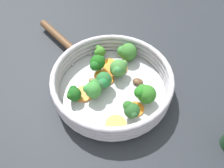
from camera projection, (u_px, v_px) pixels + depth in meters
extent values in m
plane|color=#23272B|center=(112.00, 90.00, 0.54)|extent=(4.00, 4.00, 0.00)
cylinder|color=#B2B5B7|center=(112.00, 89.00, 0.53)|extent=(0.27, 0.27, 0.01)
torus|color=#B8B1BB|center=(112.00, 86.00, 0.52)|extent=(0.28, 0.28, 0.01)
torus|color=#B8B1BB|center=(112.00, 83.00, 0.51)|extent=(0.28, 0.28, 0.01)
torus|color=#B8B1BB|center=(112.00, 79.00, 0.50)|extent=(0.28, 0.28, 0.01)
torus|color=#B8B1BB|center=(112.00, 76.00, 0.49)|extent=(0.28, 0.28, 0.01)
cylinder|color=brown|center=(60.00, 38.00, 0.63)|extent=(0.05, 0.19, 0.02)
sphere|color=#B5B3B3|center=(91.00, 54.00, 0.60)|extent=(0.01, 0.01, 0.01)
sphere|color=#B6B2B5|center=(72.00, 64.00, 0.57)|extent=(0.01, 0.01, 0.01)
cylinder|color=#F99640|center=(116.00, 125.00, 0.47)|extent=(0.06, 0.06, 0.00)
cylinder|color=orange|center=(105.00, 79.00, 0.54)|extent=(0.06, 0.06, 0.00)
cylinder|color=orange|center=(109.00, 65.00, 0.57)|extent=(0.04, 0.04, 0.00)
cylinder|color=orange|center=(103.00, 76.00, 0.55)|extent=(0.06, 0.06, 0.00)
cylinder|color=orange|center=(119.00, 68.00, 0.57)|extent=(0.06, 0.06, 0.00)
cylinder|color=orange|center=(84.00, 94.00, 0.52)|extent=(0.05, 0.05, 0.01)
cylinder|color=orange|center=(136.00, 109.00, 0.49)|extent=(0.05, 0.05, 0.00)
cylinder|color=orange|center=(114.00, 67.00, 0.57)|extent=(0.06, 0.06, 0.01)
cylinder|color=#5C9054|center=(104.00, 85.00, 0.52)|extent=(0.01, 0.01, 0.02)
sphere|color=#25662F|center=(104.00, 80.00, 0.51)|extent=(0.04, 0.04, 0.04)
sphere|color=#1E6F34|center=(103.00, 83.00, 0.49)|extent=(0.02, 0.02, 0.02)
sphere|color=#2D6538|center=(101.00, 82.00, 0.49)|extent=(0.02, 0.02, 0.02)
cylinder|color=#5E9843|center=(101.00, 56.00, 0.59)|extent=(0.01, 0.01, 0.02)
sphere|color=#3B7C24|center=(100.00, 52.00, 0.57)|extent=(0.03, 0.03, 0.03)
sphere|color=#348420|center=(97.00, 53.00, 0.57)|extent=(0.01, 0.01, 0.01)
sphere|color=#437F2D|center=(98.00, 48.00, 0.57)|extent=(0.02, 0.02, 0.02)
cylinder|color=#74A452|center=(118.00, 73.00, 0.55)|extent=(0.01, 0.01, 0.02)
sphere|color=#3F7D37|center=(118.00, 68.00, 0.53)|extent=(0.04, 0.04, 0.04)
sphere|color=#3B8540|center=(117.00, 70.00, 0.52)|extent=(0.02, 0.02, 0.02)
sphere|color=#467839|center=(124.00, 64.00, 0.53)|extent=(0.02, 0.02, 0.02)
sphere|color=#457934|center=(117.00, 72.00, 0.52)|extent=(0.02, 0.02, 0.02)
cylinder|color=#789C54|center=(97.00, 69.00, 0.55)|extent=(0.01, 0.01, 0.02)
sphere|color=#1B5A16|center=(96.00, 63.00, 0.54)|extent=(0.04, 0.04, 0.04)
sphere|color=#1D5F1D|center=(95.00, 66.00, 0.53)|extent=(0.02, 0.02, 0.02)
sphere|color=#1A5B1B|center=(101.00, 59.00, 0.54)|extent=(0.02, 0.02, 0.02)
cylinder|color=#658954|center=(75.00, 98.00, 0.50)|extent=(0.02, 0.02, 0.01)
sphere|color=#185018|center=(74.00, 94.00, 0.49)|extent=(0.03, 0.03, 0.03)
sphere|color=#1A4F14|center=(70.00, 96.00, 0.48)|extent=(0.02, 0.02, 0.02)
sphere|color=#175318|center=(73.00, 90.00, 0.50)|extent=(0.02, 0.02, 0.02)
cylinder|color=#76A660|center=(128.00, 57.00, 0.58)|extent=(0.01, 0.01, 0.01)
sphere|color=#37742C|center=(128.00, 52.00, 0.57)|extent=(0.05, 0.05, 0.05)
sphere|color=#387C32|center=(122.00, 51.00, 0.57)|extent=(0.03, 0.03, 0.03)
sphere|color=#396C29|center=(130.00, 47.00, 0.58)|extent=(0.02, 0.02, 0.02)
cylinder|color=#6E9E52|center=(94.00, 95.00, 0.51)|extent=(0.01, 0.01, 0.02)
sphere|color=#378234|center=(93.00, 89.00, 0.49)|extent=(0.04, 0.04, 0.04)
sphere|color=#338637|center=(87.00, 89.00, 0.48)|extent=(0.02, 0.02, 0.02)
sphere|color=#367831|center=(95.00, 84.00, 0.49)|extent=(0.02, 0.02, 0.02)
cylinder|color=#85A967|center=(131.00, 115.00, 0.47)|extent=(0.01, 0.01, 0.02)
sphere|color=#255623|center=(132.00, 110.00, 0.46)|extent=(0.03, 0.03, 0.03)
sphere|color=#265F21|center=(128.00, 106.00, 0.46)|extent=(0.02, 0.02, 0.02)
sphere|color=#2A582A|center=(134.00, 114.00, 0.45)|extent=(0.02, 0.02, 0.02)
cylinder|color=#88AF5F|center=(146.00, 99.00, 0.50)|extent=(0.02, 0.02, 0.02)
sphere|color=#2C6D20|center=(147.00, 94.00, 0.48)|extent=(0.04, 0.04, 0.04)
sphere|color=#316C25|center=(142.00, 89.00, 0.49)|extent=(0.02, 0.02, 0.02)
sphere|color=#22711C|center=(140.00, 92.00, 0.48)|extent=(0.03, 0.03, 0.03)
ellipsoid|color=brown|center=(138.00, 82.00, 0.53)|extent=(0.03, 0.03, 0.01)
ellipsoid|color=olive|center=(92.00, 81.00, 0.53)|extent=(0.02, 0.02, 0.01)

